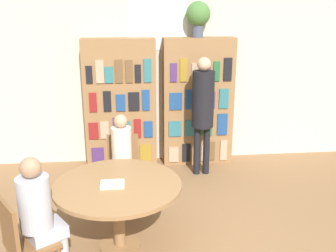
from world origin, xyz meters
TOP-DOWN VIEW (x-y plane):
  - wall_back at (0.00, 3.41)m, footprint 6.40×0.07m
  - bookshelf_left at (-0.61, 3.22)m, footprint 1.10×0.34m
  - bookshelf_right at (0.61, 3.22)m, footprint 1.10×0.34m
  - flower_vase at (0.58, 3.22)m, footprint 0.36×0.36m
  - reading_table at (-0.61, 0.93)m, footprint 1.32×1.32m
  - chair_near_camera at (-1.44, 0.38)m, footprint 0.55×0.55m
  - chair_left_side at (-0.57, 1.93)m, footprint 0.42×0.42m
  - seated_reader_left at (-0.58, 1.74)m, footprint 0.26×0.37m
  - seated_reader_right at (-1.29, 0.48)m, footprint 0.43×0.42m
  - librarian_standing at (0.59, 2.71)m, footprint 0.32×0.59m
  - open_book_on_table at (-0.66, 0.89)m, footprint 0.24×0.18m

SIDE VIEW (x-z plane):
  - chair_near_camera at x=-1.44m, z-range 0.05..0.95m
  - chair_left_side at x=-0.57m, z-range 0.05..0.95m
  - reading_table at x=-0.61m, z-range 0.26..1.01m
  - seated_reader_left at x=-0.58m, z-range 0.07..1.31m
  - seated_reader_right at x=-1.29m, z-range 0.09..1.35m
  - open_book_on_table at x=-0.66m, z-range 0.75..0.78m
  - bookshelf_right at x=0.61m, z-range 0.00..2.00m
  - bookshelf_left at x=-0.61m, z-range 0.00..2.00m
  - librarian_standing at x=0.59m, z-range 0.21..1.99m
  - wall_back at x=0.00m, z-range 0.01..3.01m
  - flower_vase at x=0.58m, z-range 2.06..2.58m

